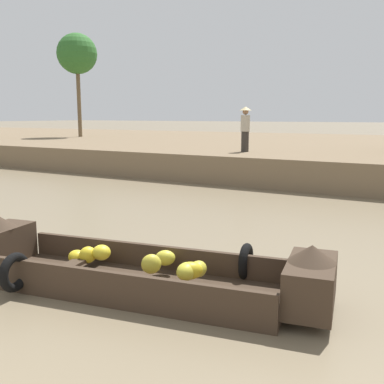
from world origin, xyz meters
name	(u,v)px	position (x,y,z in m)	size (l,w,h in m)	color
ground_plane	(254,216)	(0.00, 10.00, 0.00)	(300.00, 300.00, 0.00)	#7A6B51
riverbank_strip	(357,153)	(0.00, 23.63, 0.49)	(160.00, 20.00, 0.99)	#756047
banana_boat	(135,269)	(0.29, 4.99, 0.29)	(5.25, 2.41, 0.86)	#3D2D21
palm_tree_mid	(77,54)	(-16.41, 21.58, 6.02)	(2.45, 2.45, 6.31)	brown
vendor_person	(245,127)	(-2.72, 15.83, 1.92)	(0.44, 0.44, 1.66)	#332D28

